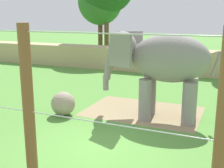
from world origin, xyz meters
TOP-DOWN VIEW (x-y plane):
  - ground_plane at (0.00, 0.00)m, footprint 120.00×120.00m
  - dirt_patch at (0.30, 3.78)m, footprint 4.77×3.27m
  - embankment_wall at (0.00, 12.86)m, footprint 36.00×1.80m
  - elephant at (1.10, 3.33)m, footprint 4.53×1.97m
  - enrichment_ball at (-2.51, 2.04)m, footprint 0.97×0.97m
  - cable_fence at (0.08, -3.33)m, footprint 8.35×0.22m
  - tree_far_left at (-8.67, 18.33)m, footprint 4.19×4.19m

SIDE VIEW (x-z plane):
  - ground_plane at x=0.00m, z-range 0.00..0.00m
  - dirt_patch at x=0.30m, z-range 0.00..0.01m
  - enrichment_ball at x=-2.51m, z-range 0.00..0.97m
  - embankment_wall at x=0.00m, z-range 0.00..1.65m
  - cable_fence at x=0.08m, z-range 0.00..3.82m
  - elephant at x=1.10m, z-range 0.55..3.90m
  - tree_far_left at x=-8.67m, z-range 1.51..8.99m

